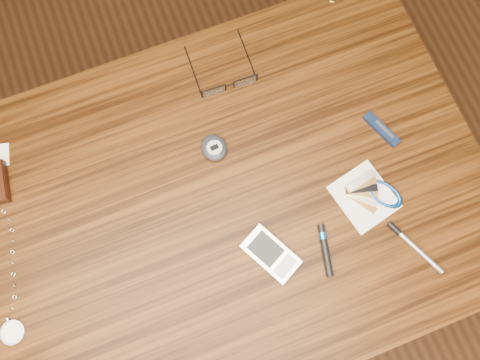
{
  "coord_description": "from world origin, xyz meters",
  "views": [
    {
      "loc": [
        -0.03,
        -0.17,
        1.6
      ],
      "look_at": [
        0.05,
        0.02,
        0.76
      ],
      "focal_mm": 35.0,
      "sensor_mm": 36.0,
      "label": 1
    }
  ],
  "objects_px": {
    "pocket_watch": "(13,328)",
    "notepad_keys": "(373,194)",
    "pedometer": "(214,148)",
    "pda_phone": "(271,254)",
    "eyeglasses": "(228,83)",
    "pocket_knife": "(381,129)",
    "desk": "(223,212)",
    "silver_pen": "(411,243)"
  },
  "relations": [
    {
      "from": "pocket_watch",
      "to": "notepad_keys",
      "type": "relative_size",
      "value": 1.99
    },
    {
      "from": "pedometer",
      "to": "pda_phone",
      "type": "bearing_deg",
      "value": -83.72
    },
    {
      "from": "eyeglasses",
      "to": "pda_phone",
      "type": "height_order",
      "value": "eyeglasses"
    },
    {
      "from": "eyeglasses",
      "to": "pocket_watch",
      "type": "bearing_deg",
      "value": -150.39
    },
    {
      "from": "pedometer",
      "to": "pocket_knife",
      "type": "bearing_deg",
      "value": -14.47
    },
    {
      "from": "desk",
      "to": "pocket_watch",
      "type": "distance_m",
      "value": 0.44
    },
    {
      "from": "silver_pen",
      "to": "notepad_keys",
      "type": "bearing_deg",
      "value": 102.5
    },
    {
      "from": "pocket_watch",
      "to": "desk",
      "type": "bearing_deg",
      "value": 10.56
    },
    {
      "from": "notepad_keys",
      "to": "silver_pen",
      "type": "distance_m",
      "value": 0.11
    },
    {
      "from": "notepad_keys",
      "to": "silver_pen",
      "type": "height_order",
      "value": "notepad_keys"
    },
    {
      "from": "desk",
      "to": "notepad_keys",
      "type": "xyz_separation_m",
      "value": [
        0.27,
        -0.09,
        0.11
      ]
    },
    {
      "from": "pocket_watch",
      "to": "pedometer",
      "type": "distance_m",
      "value": 0.48
    },
    {
      "from": "pda_phone",
      "to": "notepad_keys",
      "type": "height_order",
      "value": "pda_phone"
    },
    {
      "from": "pedometer",
      "to": "pocket_knife",
      "type": "height_order",
      "value": "pedometer"
    },
    {
      "from": "eyeglasses",
      "to": "silver_pen",
      "type": "relative_size",
      "value": 1.05
    },
    {
      "from": "pocket_watch",
      "to": "pda_phone",
      "type": "height_order",
      "value": "pda_phone"
    },
    {
      "from": "pocket_watch",
      "to": "silver_pen",
      "type": "bearing_deg",
      "value": -9.66
    },
    {
      "from": "pda_phone",
      "to": "notepad_keys",
      "type": "bearing_deg",
      "value": 8.49
    },
    {
      "from": "notepad_keys",
      "to": "pocket_watch",
      "type": "bearing_deg",
      "value": 178.9
    },
    {
      "from": "eyeglasses",
      "to": "pocket_knife",
      "type": "relative_size",
      "value": 1.48
    },
    {
      "from": "desk",
      "to": "silver_pen",
      "type": "xyz_separation_m",
      "value": [
        0.29,
        -0.2,
        0.11
      ]
    },
    {
      "from": "desk",
      "to": "pda_phone",
      "type": "xyz_separation_m",
      "value": [
        0.05,
        -0.12,
        0.11
      ]
    },
    {
      "from": "desk",
      "to": "pocket_watch",
      "type": "bearing_deg",
      "value": -169.44
    },
    {
      "from": "pocket_knife",
      "to": "desk",
      "type": "bearing_deg",
      "value": -176.71
    },
    {
      "from": "eyeglasses",
      "to": "pocket_knife",
      "type": "bearing_deg",
      "value": -39.01
    },
    {
      "from": "pda_phone",
      "to": "pocket_knife",
      "type": "height_order",
      "value": "pda_phone"
    },
    {
      "from": "pda_phone",
      "to": "notepad_keys",
      "type": "xyz_separation_m",
      "value": [
        0.22,
        0.03,
        -0.0
      ]
    },
    {
      "from": "pda_phone",
      "to": "pedometer",
      "type": "distance_m",
      "value": 0.23
    },
    {
      "from": "pocket_watch",
      "to": "pedometer",
      "type": "bearing_deg",
      "value": 22.0
    },
    {
      "from": "pocket_watch",
      "to": "pda_phone",
      "type": "xyz_separation_m",
      "value": [
        0.47,
        -0.05,
        0.0
      ]
    },
    {
      "from": "pocket_watch",
      "to": "silver_pen",
      "type": "relative_size",
      "value": 2.28
    },
    {
      "from": "pda_phone",
      "to": "silver_pen",
      "type": "distance_m",
      "value": 0.26
    },
    {
      "from": "pocket_watch",
      "to": "notepad_keys",
      "type": "height_order",
      "value": "notepad_keys"
    },
    {
      "from": "pda_phone",
      "to": "pocket_watch",
      "type": "bearing_deg",
      "value": 174.35
    },
    {
      "from": "eyeglasses",
      "to": "pocket_knife",
      "type": "xyz_separation_m",
      "value": [
        0.24,
        -0.2,
        -0.01
      ]
    },
    {
      "from": "pedometer",
      "to": "silver_pen",
      "type": "relative_size",
      "value": 0.48
    },
    {
      "from": "desk",
      "to": "pedometer",
      "type": "xyz_separation_m",
      "value": [
        0.02,
        0.1,
        0.11
      ]
    },
    {
      "from": "pedometer",
      "to": "silver_pen",
      "type": "distance_m",
      "value": 0.4
    },
    {
      "from": "pda_phone",
      "to": "pocket_knife",
      "type": "bearing_deg",
      "value": 26.3
    },
    {
      "from": "pocket_knife",
      "to": "silver_pen",
      "type": "distance_m",
      "value": 0.22
    },
    {
      "from": "pda_phone",
      "to": "pocket_knife",
      "type": "relative_size",
      "value": 1.39
    },
    {
      "from": "pda_phone",
      "to": "silver_pen",
      "type": "bearing_deg",
      "value": -17.04
    }
  ]
}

